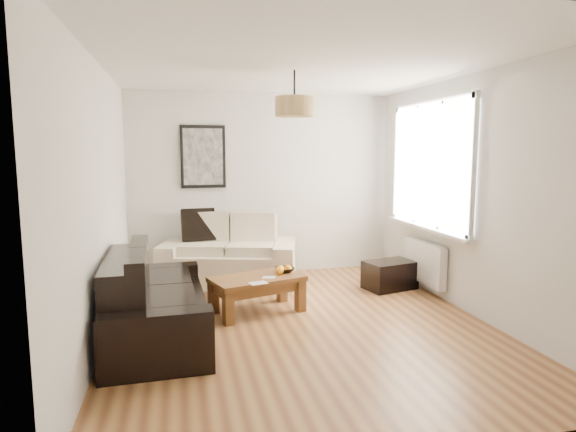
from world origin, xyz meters
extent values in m
plane|color=brown|center=(0.00, 0.00, 0.00)|extent=(4.50, 4.50, 0.00)
cube|color=white|center=(1.82, 0.80, 0.38)|extent=(0.10, 0.90, 0.52)
cylinder|color=tan|center=(0.00, 0.30, 2.23)|extent=(0.40, 0.40, 0.20)
cube|color=black|center=(1.45, 1.02, 0.18)|extent=(0.71, 0.55, 0.36)
cube|color=black|center=(-0.95, 1.99, 0.77)|extent=(0.46, 0.18, 0.45)
cube|color=black|center=(-0.28, 1.99, 0.74)|extent=(0.39, 0.22, 0.38)
imported|color=black|center=(-0.04, 0.59, 0.43)|extent=(0.23, 0.23, 0.06)
sphere|color=orange|center=(-0.12, 0.50, 0.45)|extent=(0.09, 0.09, 0.09)
sphere|color=orange|center=(-0.01, 0.58, 0.45)|extent=(0.11, 0.11, 0.09)
sphere|color=#FFA215|center=(-0.09, 0.57, 0.45)|extent=(0.10, 0.10, 0.09)
cube|color=silver|center=(-0.41, 0.19, 0.41)|extent=(0.21, 0.17, 0.01)
camera|label=1|loc=(-1.19, -4.65, 1.76)|focal=30.11mm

